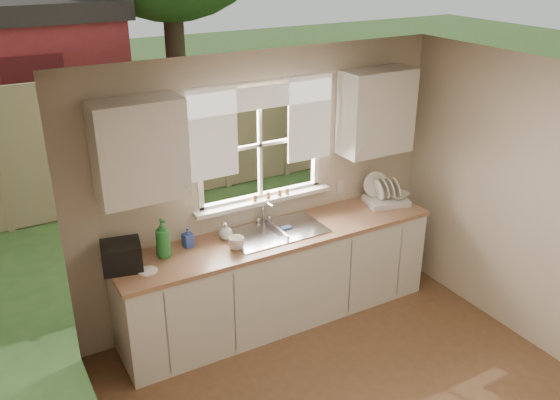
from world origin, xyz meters
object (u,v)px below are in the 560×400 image
dish_rack (385,196)px  soap_bottle_a (163,238)px  cup (236,243)px  black_appliance (121,256)px

dish_rack → soap_bottle_a: 2.31m
dish_rack → cup: (-1.72, -0.14, -0.02)m
cup → black_appliance: bearing=-170.8°
dish_rack → black_appliance: 2.66m
dish_rack → cup: dish_rack is taller
soap_bottle_a → cup: (0.58, -0.18, -0.12)m
cup → black_appliance: size_ratio=0.46×
soap_bottle_a → black_appliance: bearing=175.4°
dish_rack → cup: 1.73m
cup → black_appliance: black_appliance is taller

